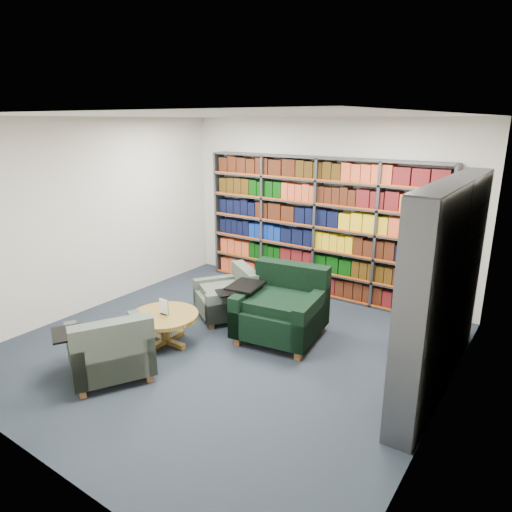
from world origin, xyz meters
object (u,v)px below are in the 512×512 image
Objects in this scene: chair_teal_left at (231,297)px; chair_teal_front at (111,352)px; coffee_table at (165,320)px; chair_green_right at (283,309)px.

chair_teal_left is 2.07m from chair_teal_front.
coffee_table is at bearing 95.63° from chair_teal_front.
chair_green_right reaches higher than coffee_table.
coffee_table is (-1.11, -1.06, -0.05)m from chair_green_right.
chair_green_right is at bearing 43.60° from coffee_table.
chair_green_right is 1.47× the size of coffee_table.
chair_teal_front is at bearing -92.24° from chair_teal_left.
chair_teal_left is 0.94× the size of chair_teal_front.
chair_green_right is 1.54m from coffee_table.
chair_teal_front is at bearing -117.48° from chair_green_right.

